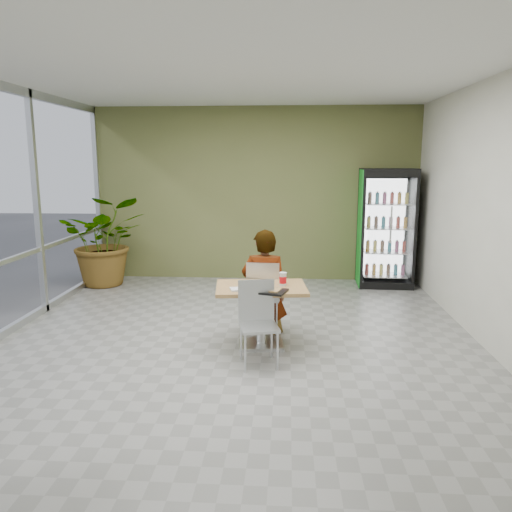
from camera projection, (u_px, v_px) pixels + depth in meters
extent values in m
plane|color=gray|center=(236.00, 344.00, 6.15)|extent=(7.00, 7.00, 0.00)
cube|color=tan|center=(261.00, 288.00, 5.94)|extent=(1.14, 0.85, 0.04)
cylinder|color=#B9BCBE|center=(261.00, 318.00, 6.01)|extent=(0.11, 0.11, 0.71)
cube|color=#B9BCBE|center=(261.00, 344.00, 6.08)|extent=(0.57, 0.48, 0.04)
cube|color=#B9BCBE|center=(265.00, 297.00, 6.58)|extent=(0.45, 0.45, 0.03)
cube|color=#B9BCBE|center=(263.00, 282.00, 6.33)|extent=(0.42, 0.06, 0.50)
cylinder|color=#B9BCBE|center=(279.00, 310.00, 6.77)|extent=(0.02, 0.02, 0.45)
cylinder|color=#B9BCBE|center=(253.00, 309.00, 6.82)|extent=(0.02, 0.02, 0.45)
cylinder|color=#B9BCBE|center=(277.00, 318.00, 6.42)|extent=(0.02, 0.02, 0.45)
cylinder|color=#B9BCBE|center=(249.00, 317.00, 6.47)|extent=(0.02, 0.02, 0.45)
cube|color=#B9BCBE|center=(259.00, 327.00, 5.43)|extent=(0.49, 0.49, 0.03)
cube|color=#B9BCBE|center=(256.00, 301.00, 5.58)|extent=(0.40, 0.12, 0.49)
cylinder|color=#B9BCBE|center=(245.00, 353.00, 5.28)|extent=(0.02, 0.02, 0.44)
cylinder|color=#B9BCBE|center=(278.00, 351.00, 5.33)|extent=(0.02, 0.02, 0.44)
cylinder|color=#B9BCBE|center=(241.00, 341.00, 5.62)|extent=(0.02, 0.02, 0.44)
cylinder|color=#B9BCBE|center=(272.00, 340.00, 5.67)|extent=(0.02, 0.02, 0.44)
imported|color=black|center=(264.00, 292.00, 6.51)|extent=(0.64, 0.45, 1.66)
cylinder|color=silver|center=(261.00, 284.00, 6.04)|extent=(0.24, 0.24, 0.01)
cylinder|color=silver|center=(283.00, 279.00, 5.96)|extent=(0.08, 0.08, 0.15)
cylinder|color=red|center=(283.00, 280.00, 5.96)|extent=(0.09, 0.09, 0.08)
cylinder|color=silver|center=(283.00, 273.00, 5.95)|extent=(0.09, 0.09, 0.01)
cube|color=silver|center=(238.00, 289.00, 5.75)|extent=(0.20, 0.20, 0.02)
cube|color=black|center=(268.00, 291.00, 5.67)|extent=(0.48, 0.41, 0.02)
cube|color=black|center=(386.00, 228.00, 8.87)|extent=(0.97, 0.77, 2.09)
cube|color=green|center=(359.00, 228.00, 8.90)|extent=(0.04, 0.72, 2.05)
cube|color=silver|center=(390.00, 230.00, 8.52)|extent=(0.75, 0.05, 1.67)
imported|color=#2E5F26|center=(105.00, 241.00, 8.96)|extent=(1.76, 1.63, 1.62)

